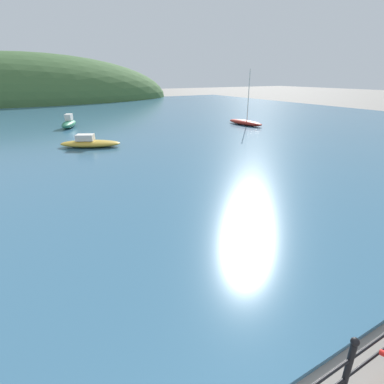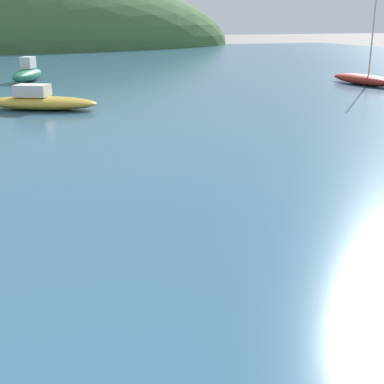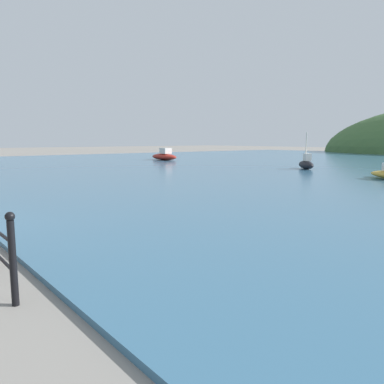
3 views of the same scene
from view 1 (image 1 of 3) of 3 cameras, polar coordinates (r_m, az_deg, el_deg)
name	(u,v)px [view 1 (image 1 of 3)]	position (r m, az deg, el deg)	size (l,w,h in m)	color
water	(38,125)	(32.37, -27.21, 11.21)	(80.00, 60.00, 0.10)	#386684
far_hillside	(23,101)	(66.36, -29.54, 14.90)	(56.39, 31.02, 16.78)	#3D6033
boat_nearest_quay	(90,143)	(20.89, -18.90, 8.85)	(4.05, 2.98, 0.82)	gold
boat_white_sailboat	(245,122)	(29.29, 10.10, 12.95)	(1.54, 4.14, 4.90)	maroon
boat_far_right	(69,123)	(29.53, -22.39, 12.02)	(2.12, 3.28, 1.16)	#287551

